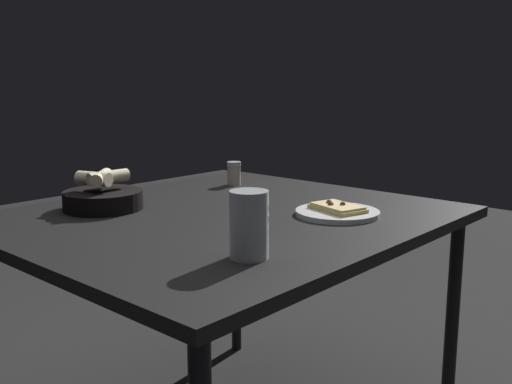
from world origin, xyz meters
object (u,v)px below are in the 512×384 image
object	(u,v)px
pizza_plate	(337,212)
bread_basket	(102,197)
dining_table	(225,233)
beer_glass	(249,228)
pepper_shaker	(234,175)

from	to	relation	value
pizza_plate	bread_basket	distance (m)	0.67
dining_table	beer_glass	world-z (taller)	beer_glass
pizza_plate	beer_glass	xyz separation A→B (m)	(0.45, 0.08, 0.05)
dining_table	beer_glass	xyz separation A→B (m)	(0.26, 0.33, 0.12)
pizza_plate	bread_basket	xyz separation A→B (m)	(0.38, -0.55, 0.03)
pepper_shaker	beer_glass	bearing A→B (deg)	45.92
beer_glass	pepper_shaker	world-z (taller)	beer_glass
dining_table	pepper_shaker	xyz separation A→B (m)	(-0.34, -0.29, 0.09)
dining_table	beer_glass	size ratio (longest dim) A/B	8.12
dining_table	pizza_plate	bearing A→B (deg)	127.15
dining_table	pizza_plate	xyz separation A→B (m)	(-0.19, 0.25, 0.07)
pizza_plate	beer_glass	world-z (taller)	beer_glass
beer_glass	bread_basket	bearing A→B (deg)	-96.07
bread_basket	pepper_shaker	xyz separation A→B (m)	(-0.54, 0.01, 0.00)
pizza_plate	beer_glass	distance (m)	0.46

